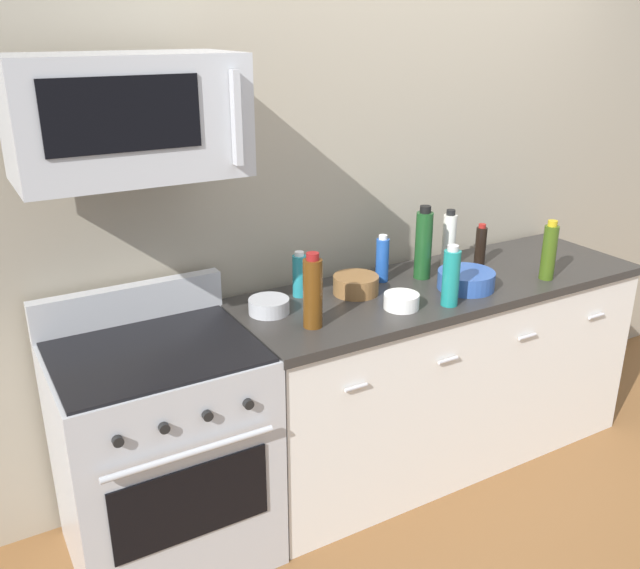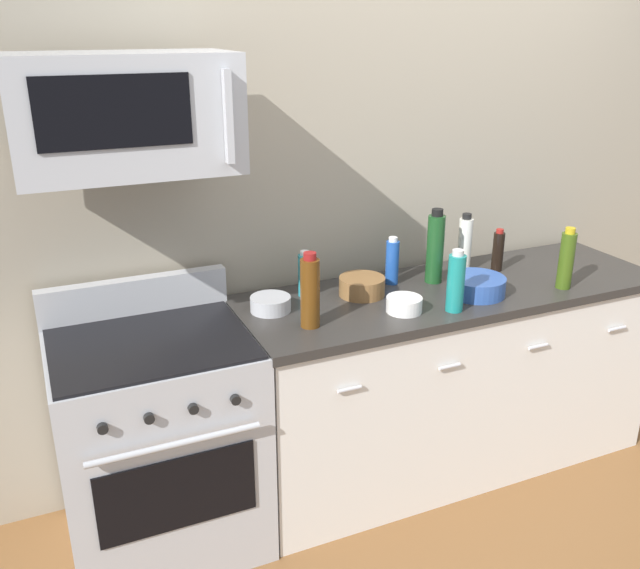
{
  "view_description": "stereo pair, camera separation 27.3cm",
  "coord_description": "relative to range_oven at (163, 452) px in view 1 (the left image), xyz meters",
  "views": [
    {
      "loc": [
        -1.96,
        -2.26,
        2.04
      ],
      "look_at": [
        -0.69,
        -0.05,
        1.06
      ],
      "focal_mm": 38.28,
      "sensor_mm": 36.0,
      "label": 1
    },
    {
      "loc": [
        -1.72,
        -2.38,
        2.04
      ],
      "look_at": [
        -0.69,
        -0.05,
        1.06
      ],
      "focal_mm": 38.28,
      "sensor_mm": 36.0,
      "label": 2
    }
  ],
  "objects": [
    {
      "name": "counter_unit",
      "position": [
        1.37,
        -0.0,
        -0.01
      ],
      "size": [
        1.99,
        0.66,
        0.92
      ],
      "color": "silver",
      "rests_on": "ground_plane"
    },
    {
      "name": "bottle_soy_sauce_dark",
      "position": [
        1.68,
        0.11,
        0.55
      ],
      "size": [
        0.05,
        0.05,
        0.21
      ],
      "color": "black",
      "rests_on": "countertop_slab"
    },
    {
      "name": "bottle_dish_soap",
      "position": [
        0.71,
        0.18,
        0.55
      ],
      "size": [
        0.06,
        0.06,
        0.2
      ],
      "color": "teal",
      "rests_on": "countertop_slab"
    },
    {
      "name": "ground_plane",
      "position": [
        1.37,
        -0.0,
        -0.47
      ],
      "size": [
        6.1,
        6.1,
        0.0
      ],
      "primitive_type": "plane",
      "color": "brown"
    },
    {
      "name": "bottle_wine_green",
      "position": [
        1.32,
        0.1,
        0.61
      ],
      "size": [
        0.08,
        0.08,
        0.34
      ],
      "color": "#19471E",
      "rests_on": "countertop_slab"
    },
    {
      "name": "bottle_sparkling_teal",
      "position": [
        1.21,
        -0.22,
        0.58
      ],
      "size": [
        0.07,
        0.07,
        0.26
      ],
      "color": "#197F7A",
      "rests_on": "countertop_slab"
    },
    {
      "name": "range_oven",
      "position": [
        0.0,
        0.0,
        0.0
      ],
      "size": [
        0.76,
        0.69,
        1.07
      ],
      "color": "#B7BABF",
      "rests_on": "ground_plane"
    },
    {
      "name": "bottle_vinegar_white",
      "position": [
        1.53,
        0.17,
        0.59
      ],
      "size": [
        0.07,
        0.07,
        0.28
      ],
      "color": "silver",
      "rests_on": "countertop_slab"
    },
    {
      "name": "bowl_wooden_salad",
      "position": [
        0.94,
        0.09,
        0.49
      ],
      "size": [
        0.2,
        0.2,
        0.08
      ],
      "color": "brown",
      "rests_on": "countertop_slab"
    },
    {
      "name": "bottle_wine_amber",
      "position": [
        0.61,
        -0.13,
        0.6
      ],
      "size": [
        0.08,
        0.08,
        0.3
      ],
      "color": "#59330F",
      "rests_on": "countertop_slab"
    },
    {
      "name": "back_wall",
      "position": [
        1.37,
        0.41,
        0.88
      ],
      "size": [
        5.08,
        0.1,
        2.7
      ],
      "primitive_type": "cube",
      "color": "#9E937F",
      "rests_on": "ground_plane"
    },
    {
      "name": "bottle_olive_oil",
      "position": [
        1.81,
        -0.2,
        0.58
      ],
      "size": [
        0.07,
        0.07,
        0.28
      ],
      "color": "#385114",
      "rests_on": "countertop_slab"
    },
    {
      "name": "bowl_blue_mixing",
      "position": [
        1.4,
        -0.11,
        0.49
      ],
      "size": [
        0.26,
        0.26,
        0.08
      ],
      "color": "#2D519E",
      "rests_on": "countertop_slab"
    },
    {
      "name": "microwave",
      "position": [
        0.0,
        0.04,
        1.28
      ],
      "size": [
        0.74,
        0.44,
        0.4
      ],
      "color": "#B7BABF"
    },
    {
      "name": "bowl_white_ceramic",
      "position": [
        1.02,
        -0.15,
        0.48
      ],
      "size": [
        0.15,
        0.15,
        0.06
      ],
      "color": "white",
      "rests_on": "countertop_slab"
    },
    {
      "name": "bowl_steel_prep",
      "position": [
        0.52,
        0.08,
        0.48
      ],
      "size": [
        0.17,
        0.17,
        0.06
      ],
      "color": "#B2B5BA",
      "rests_on": "countertop_slab"
    },
    {
      "name": "bottle_soda_blue",
      "position": [
        1.13,
        0.16,
        0.56
      ],
      "size": [
        0.06,
        0.06,
        0.22
      ],
      "color": "#1E4CA5",
      "rests_on": "countertop_slab"
    }
  ]
}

